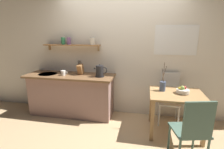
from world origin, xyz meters
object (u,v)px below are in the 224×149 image
(dining_table, at_px, (176,100))
(coffee_mug_by_sink, at_px, (63,73))
(dining_chair_far, at_px, (169,96))
(knife_block, at_px, (80,69))
(fruit_bowl, at_px, (183,90))
(twig_vase, at_px, (163,86))
(dining_chair_near, at_px, (193,129))
(electric_kettle, at_px, (100,71))

(dining_table, xyz_separation_m, coffee_mug_by_sink, (-2.18, 0.24, 0.32))
(dining_chair_far, distance_m, knife_block, 1.87)
(dining_table, relative_size, fruit_bowl, 4.20)
(fruit_bowl, xyz_separation_m, knife_block, (-1.95, 0.34, 0.21))
(twig_vase, xyz_separation_m, coffee_mug_by_sink, (-1.95, 0.15, 0.11))
(dining_chair_near, xyz_separation_m, knife_block, (-1.95, 1.09, 0.48))
(electric_kettle, relative_size, knife_block, 0.88)
(knife_block, xyz_separation_m, coffee_mug_by_sink, (-0.32, -0.12, -0.07))
(dining_table, bearing_deg, twig_vase, 158.59)
(dining_table, bearing_deg, coffee_mug_by_sink, 173.76)
(dining_chair_near, bearing_deg, knife_block, 150.80)
(dining_chair_far, height_order, twig_vase, twig_vase)
(fruit_bowl, distance_m, coffee_mug_by_sink, 2.29)
(dining_chair_near, height_order, dining_chair_far, dining_chair_far)
(dining_table, xyz_separation_m, knife_block, (-1.86, 0.36, 0.39))
(dining_chair_near, bearing_deg, dining_chair_far, 97.43)
(dining_chair_near, xyz_separation_m, fruit_bowl, (-0.00, 0.75, 0.26))
(fruit_bowl, bearing_deg, dining_chair_near, -89.79)
(dining_chair_far, bearing_deg, twig_vase, -117.46)
(coffee_mug_by_sink, bearing_deg, dining_table, -6.24)
(dining_table, distance_m, knife_block, 1.93)
(twig_vase, bearing_deg, knife_block, 170.51)
(twig_vase, distance_m, coffee_mug_by_sink, 1.96)
(dining_chair_far, bearing_deg, dining_chair_near, -82.57)
(electric_kettle, distance_m, knife_block, 0.45)
(dining_table, relative_size, dining_chair_far, 0.91)
(dining_table, bearing_deg, dining_chair_far, 97.35)
(fruit_bowl, bearing_deg, dining_chair_far, 110.00)
(electric_kettle, xyz_separation_m, knife_block, (-0.44, 0.09, 0.01))
(dining_table, height_order, dining_chair_far, dining_chair_far)
(dining_chair_far, height_order, electric_kettle, electric_kettle)
(fruit_bowl, bearing_deg, dining_table, -166.65)
(coffee_mug_by_sink, bearing_deg, twig_vase, -4.33)
(dining_chair_near, relative_size, knife_block, 3.16)
(electric_kettle, bearing_deg, dining_table, -10.87)
(dining_table, xyz_separation_m, dining_chair_near, (0.10, -0.73, -0.08))
(fruit_bowl, xyz_separation_m, electric_kettle, (-1.51, 0.25, 0.21))
(dining_table, distance_m, dining_chair_near, 0.74)
(dining_table, bearing_deg, dining_chair_near, -82.53)
(dining_table, bearing_deg, electric_kettle, 169.13)
(dining_chair_far, bearing_deg, knife_block, -177.89)
(electric_kettle, xyz_separation_m, coffee_mug_by_sink, (-0.76, -0.03, -0.06))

